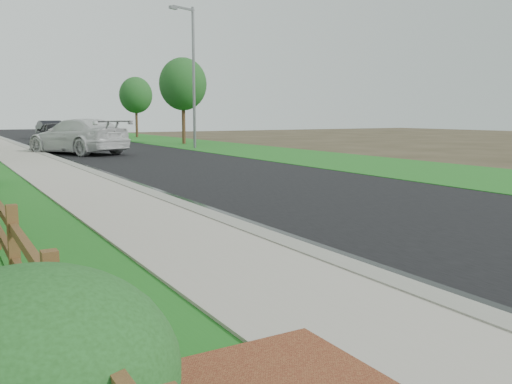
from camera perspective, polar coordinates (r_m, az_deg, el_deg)
ground at (r=6.06m, az=17.40°, el=-12.55°), size 120.00×120.00×0.00m
road at (r=39.82m, az=-17.49°, el=4.77°), size 8.00×90.00×0.02m
curb at (r=39.10m, az=-23.52°, el=4.49°), size 0.40×90.00×0.12m
wet_gutter at (r=39.14m, az=-23.01°, el=4.46°), size 0.50×90.00×0.00m
verge_far at (r=41.90m, az=-8.23°, el=5.22°), size 6.00×90.00×0.04m
white_suv at (r=30.59m, az=-18.25°, el=5.59°), size 4.92×6.93×1.86m
dark_car_mid at (r=39.75m, az=-20.52°, el=5.80°), size 2.09×4.81×1.61m
dark_car_far at (r=49.44m, az=-20.73°, el=6.13°), size 1.93×4.88×1.58m
streetlight at (r=34.05m, az=-6.77°, el=12.70°), size 1.89×0.88×8.53m
shrub_a at (r=3.45m, az=-22.61°, el=-17.67°), size 2.18×2.18×1.27m
tree_mid_right at (r=39.15m, az=-7.70°, el=11.18°), size 3.35×3.35×6.07m
tree_far_right at (r=51.25m, az=-12.54°, el=9.92°), size 2.98×2.98×5.50m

